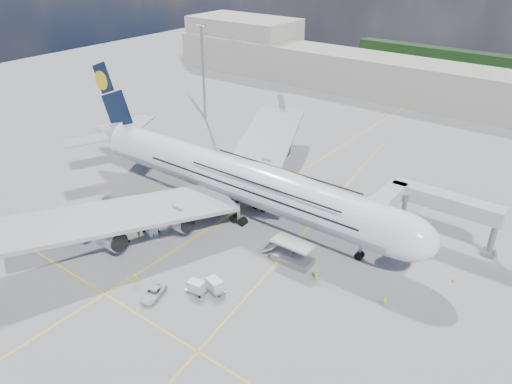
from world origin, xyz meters
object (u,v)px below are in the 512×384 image
Objects in this scene: airliner at (238,179)px; cone_wing_left_inner at (260,171)px; catering_truck_outer at (267,124)px; crew_nose at (385,302)px; cone_tail at (109,178)px; cargo_loader at (292,255)px; dolly_row_a at (85,230)px; crew_wing at (139,233)px; catering_truck_inner at (262,151)px; crew_loader at (304,242)px; crew_van at (316,275)px; dolly_nose_near at (196,287)px; cone_wing_left_outer at (245,149)px; service_van at (153,293)px; cone_wing_right_outer at (97,236)px; dolly_back at (109,199)px; jet_bridge at (421,204)px; cone_wing_right_inner at (160,237)px; cone_nose at (453,280)px; light_mast at (203,71)px; dolly_row_c at (183,221)px; dolly_nose_far at (215,285)px; crew_tug at (135,278)px; dolly_row_b at (122,237)px.

airliner is 129.88× the size of cone_wing_left_inner.
crew_nose is at bearing -16.33° from catering_truck_outer.
cargo_loader is at bearing -1.84° from cone_tail.
crew_wing is (7.77, 5.15, -0.24)m from dolly_row_a.
catering_truck_inner is at bearing 56.15° from cone_tail.
crew_loader is at bearing -63.21° from catering_truck_inner.
crew_nose is 1.02× the size of crew_van.
dolly_nose_near is 53.55m from cone_wing_left_outer.
crew_van is at bearing 39.43° from dolly_nose_near.
cone_wing_right_outer is (-19.34, 4.93, -0.37)m from service_van.
cone_wing_left_outer is at bearing 80.91° from dolly_back.
cone_wing_right_inner is (-34.33, -26.05, -6.61)m from jet_bridge.
dolly_row_a is 50.37m from crew_nose.
service_van is at bearing -29.63° from cone_tail.
cone_nose is at bearing 32.94° from dolly_nose_near.
cone_wing_left_inner is (13.96, -21.45, -1.73)m from catering_truck_outer.
light_mast is 3.83× the size of catering_truck_inner.
crew_van is (27.31, 0.35, 0.48)m from dolly_row_c.
airliner is 24.38m from crew_van.
dolly_nose_far is 44.61m from cone_tail.
catering_truck_inner is 8.06m from cone_wing_left_inner.
catering_truck_inner is at bearing 124.06° from cone_wing_left_inner.
cone_wing_left_outer is (-55.96, 21.12, -0.02)m from cone_nose.
crew_tug reaches higher than cone_wing_left_inner.
dolly_back is (-39.19, -4.73, -0.93)m from cargo_loader.
catering_truck_outer is 54.19m from crew_loader.
service_van is 8.43× the size of cone_nose.
catering_truck_outer is (-15.62, 46.47, 1.71)m from dolly_row_c.
dolly_row_b is at bearing 141.49° from crew_tug.
dolly_back is 55.51m from crew_nose.
dolly_row_a is at bearing -48.34° from cone_tail.
crew_loader is at bearing -38.60° from cone_wing_left_outer.
cone_wing_left_outer is (-27.43, 45.98, -0.78)m from dolly_nose_near.
catering_truck_inner is 36.92m from crew_loader.
crew_nose is (73.01, -43.19, -12.39)m from light_mast.
cargo_loader is 71.72m from light_mast.
dolly_nose_far reaches higher than cone_wing_left_outer.
cargo_loader is 1.28× the size of catering_truck_inner.
light_mast is 5.32× the size of service_van.
light_mast is 22.47m from catering_truck_outer.
crew_tug is at bearing -138.08° from dolly_nose_far.
dolly_row_c is 45.42m from cone_nose.
dolly_back is 0.59× the size of service_van.
cargo_loader is 33.29m from cone_wing_right_outer.
crew_tug is 15.54m from cone_wing_right_outer.
cone_nose is at bearing -94.52° from crew_van.
cone_wing_right_outer is (-14.91, 4.37, -0.55)m from crew_tug.
light_mast is 8.94× the size of dolly_back.
catering_truck_outer reaches higher than cone_wing_left_inner.
jet_bridge is at bearing 73.99° from dolly_nose_far.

